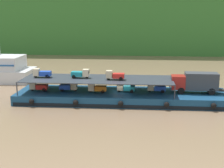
{
  "coord_description": "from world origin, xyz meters",
  "views": [
    {
      "loc": [
        2.44,
        -48.42,
        13.26
      ],
      "look_at": [
        -1.57,
        0.0,
        2.7
      ],
      "focal_mm": 52.3,
      "sensor_mm": 36.0,
      "label": 1
    }
  ],
  "objects_px": {
    "mini_truck_lower_stern": "(38,86)",
    "mini_truck_lower_aft": "(69,87)",
    "mini_truck_lower_mid": "(97,88)",
    "mini_truck_upper_stern": "(42,73)",
    "covered_lorry": "(196,82)",
    "mini_truck_lower_fore": "(126,88)",
    "mini_truck_lower_bow": "(156,88)",
    "mini_truck_upper_mid": "(81,74)",
    "cargo_barge": "(122,97)",
    "mini_truck_upper_fore": "(115,75)"
  },
  "relations": [
    {
      "from": "mini_truck_lower_aft",
      "to": "mini_truck_upper_stern",
      "type": "relative_size",
      "value": 1.0
    },
    {
      "from": "mini_truck_upper_mid",
      "to": "mini_truck_lower_fore",
      "type": "bearing_deg",
      "value": -2.38
    },
    {
      "from": "mini_truck_lower_fore",
      "to": "mini_truck_upper_fore",
      "type": "xyz_separation_m",
      "value": [
        -1.62,
        -0.65,
        2.0
      ]
    },
    {
      "from": "mini_truck_lower_aft",
      "to": "mini_truck_upper_mid",
      "type": "bearing_deg",
      "value": 10.52
    },
    {
      "from": "mini_truck_upper_mid",
      "to": "mini_truck_upper_fore",
      "type": "relative_size",
      "value": 1.01
    },
    {
      "from": "mini_truck_lower_mid",
      "to": "mini_truck_lower_bow",
      "type": "bearing_deg",
      "value": 5.65
    },
    {
      "from": "mini_truck_lower_aft",
      "to": "mini_truck_lower_mid",
      "type": "height_order",
      "value": "same"
    },
    {
      "from": "cargo_barge",
      "to": "mini_truck_upper_fore",
      "type": "bearing_deg",
      "value": -150.32
    },
    {
      "from": "mini_truck_lower_aft",
      "to": "mini_truck_upper_fore",
      "type": "xyz_separation_m",
      "value": [
        7.17,
        -0.6,
        2.0
      ]
    },
    {
      "from": "cargo_barge",
      "to": "mini_truck_upper_fore",
      "type": "distance_m",
      "value": 3.66
    },
    {
      "from": "mini_truck_lower_bow",
      "to": "mini_truck_upper_stern",
      "type": "xyz_separation_m",
      "value": [
        -17.69,
        -0.08,
        2.0
      ]
    },
    {
      "from": "mini_truck_lower_aft",
      "to": "mini_truck_upper_stern",
      "type": "xyz_separation_m",
      "value": [
        -4.26,
        0.29,
        2.0
      ]
    },
    {
      "from": "covered_lorry",
      "to": "mini_truck_lower_fore",
      "type": "height_order",
      "value": "covered_lorry"
    },
    {
      "from": "mini_truck_lower_stern",
      "to": "covered_lorry",
      "type": "bearing_deg",
      "value": 1.31
    },
    {
      "from": "covered_lorry",
      "to": "mini_truck_lower_stern",
      "type": "height_order",
      "value": "covered_lorry"
    },
    {
      "from": "mini_truck_lower_fore",
      "to": "covered_lorry",
      "type": "bearing_deg",
      "value": 1.34
    },
    {
      "from": "covered_lorry",
      "to": "mini_truck_lower_fore",
      "type": "distance_m",
      "value": 10.56
    },
    {
      "from": "cargo_barge",
      "to": "mini_truck_lower_mid",
      "type": "height_order",
      "value": "mini_truck_lower_mid"
    },
    {
      "from": "cargo_barge",
      "to": "mini_truck_upper_fore",
      "type": "xyz_separation_m",
      "value": [
        -1.09,
        -0.62,
        3.44
      ]
    },
    {
      "from": "mini_truck_lower_mid",
      "to": "mini_truck_lower_bow",
      "type": "relative_size",
      "value": 0.99
    },
    {
      "from": "mini_truck_lower_stern",
      "to": "mini_truck_lower_fore",
      "type": "distance_m",
      "value": 13.51
    },
    {
      "from": "mini_truck_lower_bow",
      "to": "mini_truck_upper_mid",
      "type": "bearing_deg",
      "value": -179.84
    },
    {
      "from": "covered_lorry",
      "to": "mini_truck_lower_stern",
      "type": "relative_size",
      "value": 2.84
    },
    {
      "from": "mini_truck_upper_stern",
      "to": "mini_truck_upper_mid",
      "type": "xyz_separation_m",
      "value": [
        6.08,
        0.05,
        0.0
      ]
    },
    {
      "from": "mini_truck_lower_aft",
      "to": "mini_truck_lower_mid",
      "type": "bearing_deg",
      "value": -6.68
    },
    {
      "from": "covered_lorry",
      "to": "mini_truck_upper_stern",
      "type": "relative_size",
      "value": 2.86
    },
    {
      "from": "mini_truck_lower_mid",
      "to": "mini_truck_upper_stern",
      "type": "height_order",
      "value": "mini_truck_upper_stern"
    },
    {
      "from": "mini_truck_lower_stern",
      "to": "mini_truck_lower_aft",
      "type": "relative_size",
      "value": 1.01
    },
    {
      "from": "mini_truck_lower_mid",
      "to": "covered_lorry",
      "type": "bearing_deg",
      "value": 3.14
    },
    {
      "from": "mini_truck_lower_stern",
      "to": "mini_truck_upper_stern",
      "type": "height_order",
      "value": "mini_truck_upper_stern"
    },
    {
      "from": "mini_truck_lower_aft",
      "to": "mini_truck_lower_bow",
      "type": "height_order",
      "value": "same"
    },
    {
      "from": "mini_truck_lower_mid",
      "to": "mini_truck_upper_stern",
      "type": "xyz_separation_m",
      "value": [
        -8.7,
        0.81,
        2.0
      ]
    },
    {
      "from": "mini_truck_lower_aft",
      "to": "mini_truck_lower_bow",
      "type": "distance_m",
      "value": 13.44
    },
    {
      "from": "covered_lorry",
      "to": "mini_truck_upper_stern",
      "type": "xyz_separation_m",
      "value": [
        -23.56,
        -0.01,
        1.0
      ]
    },
    {
      "from": "mini_truck_upper_fore",
      "to": "cargo_barge",
      "type": "bearing_deg",
      "value": 29.68
    },
    {
      "from": "mini_truck_lower_stern",
      "to": "mini_truck_upper_mid",
      "type": "distance_m",
      "value": 6.86
    },
    {
      "from": "mini_truck_lower_aft",
      "to": "mini_truck_upper_stern",
      "type": "bearing_deg",
      "value": 176.12
    },
    {
      "from": "cargo_barge",
      "to": "mini_truck_lower_bow",
      "type": "bearing_deg",
      "value": 3.81
    },
    {
      "from": "mini_truck_lower_mid",
      "to": "mini_truck_upper_mid",
      "type": "xyz_separation_m",
      "value": [
        -2.62,
        0.86,
        2.0
      ]
    },
    {
      "from": "covered_lorry",
      "to": "mini_truck_lower_bow",
      "type": "xyz_separation_m",
      "value": [
        -5.86,
        0.07,
        -1.0
      ]
    },
    {
      "from": "mini_truck_lower_aft",
      "to": "mini_truck_lower_fore",
      "type": "xyz_separation_m",
      "value": [
        8.79,
        0.05,
        0.0
      ]
    },
    {
      "from": "cargo_barge",
      "to": "mini_truck_lower_bow",
      "type": "relative_size",
      "value": 11.53
    },
    {
      "from": "covered_lorry",
      "to": "mini_truck_lower_bow",
      "type": "height_order",
      "value": "covered_lorry"
    },
    {
      "from": "mini_truck_lower_aft",
      "to": "mini_truck_upper_stern",
      "type": "distance_m",
      "value": 4.72
    },
    {
      "from": "mini_truck_lower_mid",
      "to": "mini_truck_upper_stern",
      "type": "relative_size",
      "value": 1.0
    },
    {
      "from": "mini_truck_upper_stern",
      "to": "mini_truck_upper_fore",
      "type": "bearing_deg",
      "value": -4.43
    },
    {
      "from": "mini_truck_upper_mid",
      "to": "mini_truck_upper_fore",
      "type": "distance_m",
      "value": 5.43
    },
    {
      "from": "mini_truck_lower_mid",
      "to": "mini_truck_lower_bow",
      "type": "distance_m",
      "value": 9.03
    },
    {
      "from": "mini_truck_upper_mid",
      "to": "cargo_barge",
      "type": "bearing_deg",
      "value": -2.79
    },
    {
      "from": "mini_truck_upper_mid",
      "to": "covered_lorry",
      "type": "bearing_deg",
      "value": -0.14
    }
  ]
}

